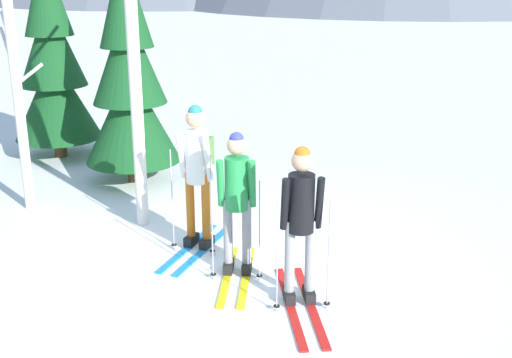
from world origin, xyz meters
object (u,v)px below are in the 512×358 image
at_px(skier_in_black, 301,220).
at_px(pine_tree_mid, 129,79).
at_px(pine_tree_near, 53,64).
at_px(birch_tree_slender, 133,49).
at_px(birch_tree_tall, 19,104).
at_px(skier_in_white, 197,167).
at_px(skier_in_green, 237,195).

bearing_deg(skier_in_black, pine_tree_mid, 145.13).
bearing_deg(pine_tree_near, pine_tree_mid, -17.67).
distance_m(pine_tree_mid, birch_tree_slender, 2.07).
xyz_separation_m(pine_tree_near, birch_tree_tall, (1.40, -2.38, -0.16)).
height_order(skier_in_white, pine_tree_near, pine_tree_near).
bearing_deg(birch_tree_slender, pine_tree_near, 145.97).
bearing_deg(pine_tree_near, skier_in_black, -29.48).
distance_m(skier_in_green, pine_tree_mid, 3.96).
bearing_deg(birch_tree_tall, birch_tree_slender, 4.73).
xyz_separation_m(skier_in_green, birch_tree_slender, (-1.89, 0.85, 1.47)).
relative_size(skier_in_green, pine_tree_near, 0.45).
relative_size(pine_tree_mid, birch_tree_slender, 0.79).
bearing_deg(birch_tree_slender, skier_in_black, -23.57).
relative_size(pine_tree_mid, birch_tree_tall, 1.23).
height_order(skier_in_green, birch_tree_slender, birch_tree_slender).
distance_m(skier_in_white, pine_tree_near, 5.16).
relative_size(pine_tree_near, birch_tree_slender, 0.80).
relative_size(skier_in_white, skier_in_green, 1.08).
bearing_deg(skier_in_white, skier_in_green, -31.42).
relative_size(skier_in_green, skier_in_black, 0.98).
relative_size(skier_in_black, pine_tree_mid, 0.46).
bearing_deg(skier_in_black, pine_tree_near, 150.52).
bearing_deg(birch_tree_slender, pine_tree_mid, 127.14).
distance_m(skier_in_black, birch_tree_slender, 3.40).
relative_size(skier_in_black, birch_tree_tall, 0.57).
relative_size(skier_in_white, skier_in_black, 1.07).
height_order(skier_in_white, pine_tree_mid, pine_tree_mid).
bearing_deg(pine_tree_mid, birch_tree_slender, -52.86).
xyz_separation_m(pine_tree_mid, birch_tree_tall, (-0.72, -1.71, -0.14)).
distance_m(skier_in_green, birch_tree_tall, 3.90).
height_order(skier_in_black, birch_tree_tall, birch_tree_tall).
xyz_separation_m(skier_in_green, skier_in_black, (0.92, -0.38, -0.01)).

